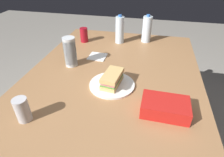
# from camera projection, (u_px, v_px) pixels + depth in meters

# --- Properties ---
(ground_plane) EXTENTS (8.00, 8.00, 0.00)m
(ground_plane) POSITION_uv_depth(u_px,v_px,m) (111.00, 155.00, 1.61)
(ground_plane) COLOR gray
(dining_table) EXTENTS (1.67, 1.12, 0.78)m
(dining_table) POSITION_uv_depth(u_px,v_px,m) (111.00, 91.00, 1.22)
(dining_table) COLOR #9E7047
(dining_table) RESTS_ON ground_plane
(paper_plate) EXTENTS (0.27, 0.27, 0.01)m
(paper_plate) POSITION_uv_depth(u_px,v_px,m) (112.00, 85.00, 1.13)
(paper_plate) COLOR white
(paper_plate) RESTS_ON dining_table
(sandwich) EXTENTS (0.19, 0.12, 0.08)m
(sandwich) POSITION_uv_depth(u_px,v_px,m) (112.00, 78.00, 1.10)
(sandwich) COLOR #DBB26B
(sandwich) RESTS_ON paper_plate
(soda_can_red) EXTENTS (0.07, 0.07, 0.12)m
(soda_can_red) POSITION_uv_depth(u_px,v_px,m) (84.00, 35.00, 1.64)
(soda_can_red) COLOR maroon
(soda_can_red) RESTS_ON dining_table
(chip_bag) EXTENTS (0.16, 0.23, 0.07)m
(chip_bag) POSITION_uv_depth(u_px,v_px,m) (165.00, 107.00, 0.92)
(chip_bag) COLOR red
(chip_bag) RESTS_ON dining_table
(water_bottle_tall) EXTENTS (0.07, 0.07, 0.24)m
(water_bottle_tall) POSITION_uv_depth(u_px,v_px,m) (120.00, 30.00, 1.60)
(water_bottle_tall) COLOR silver
(water_bottle_tall) RESTS_ON dining_table
(plastic_cup_stack) EXTENTS (0.08, 0.08, 0.20)m
(plastic_cup_stack) POSITION_uv_depth(u_px,v_px,m) (70.00, 52.00, 1.28)
(plastic_cup_stack) COLOR silver
(plastic_cup_stack) RESTS_ON dining_table
(water_bottle_spare) EXTENTS (0.08, 0.08, 0.24)m
(water_bottle_spare) POSITION_uv_depth(u_px,v_px,m) (147.00, 29.00, 1.62)
(water_bottle_spare) COLOR silver
(water_bottle_spare) RESTS_ON dining_table
(soda_can_silver) EXTENTS (0.07, 0.07, 0.12)m
(soda_can_silver) POSITION_uv_depth(u_px,v_px,m) (22.00, 110.00, 0.87)
(soda_can_silver) COLOR silver
(soda_can_silver) RESTS_ON dining_table
(paper_napkin) EXTENTS (0.13, 0.13, 0.01)m
(paper_napkin) POSITION_uv_depth(u_px,v_px,m) (97.00, 57.00, 1.43)
(paper_napkin) COLOR white
(paper_napkin) RESTS_ON dining_table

